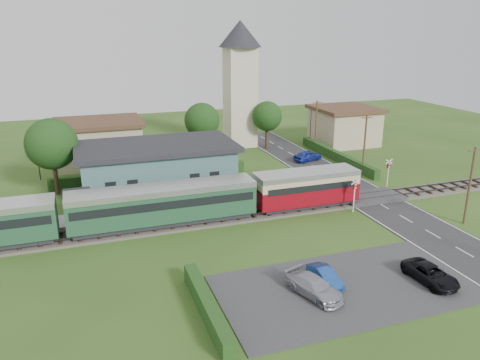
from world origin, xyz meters
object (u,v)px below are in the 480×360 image
object	(u,v)px
car_park_silver	(314,287)
pedestrian_near	(228,190)
church_tower	(240,75)
house_east	(344,125)
house_west	(99,142)
equipment_hut	(78,205)
car_park_dark	(430,274)
pedestrian_far	(120,204)
train	(126,208)
car_park_blue	(325,276)
crossing_signal_far	(388,169)
crossing_signal_near	(355,191)
station_building	(157,168)
car_on_road	(308,156)

from	to	relation	value
car_park_silver	pedestrian_near	xyz separation A→B (m)	(-0.12, 17.80, 0.73)
church_tower	house_east	world-z (taller)	church_tower
house_west	pedestrian_near	distance (m)	22.31
equipment_hut	car_park_silver	world-z (taller)	equipment_hut
house_west	car_park_dark	distance (m)	42.92
church_tower	pedestrian_far	world-z (taller)	church_tower
car_park_dark	pedestrian_far	size ratio (longest dim) A/B	2.55
train	pedestrian_far	distance (m)	3.61
car_park_blue	train	bearing A→B (deg)	128.36
car_park_blue	car_park_dark	xyz separation A→B (m)	(6.85, -2.21, 0.06)
car_park_blue	pedestrian_near	bearing A→B (deg)	91.89
pedestrian_near	crossing_signal_far	bearing A→B (deg)	-160.76
equipment_hut	pedestrian_near	bearing A→B (deg)	1.67
crossing_signal_near	car_park_dark	size ratio (longest dim) A/B	0.78
station_building	pedestrian_near	size ratio (longest dim) A/B	8.21
equipment_hut	station_building	bearing A→B (deg)	35.92
station_building	house_west	bearing A→B (deg)	109.65
house_east	crossing_signal_near	distance (m)	27.95
house_east	car_park_dark	distance (m)	40.48
church_tower	house_west	bearing A→B (deg)	-171.47
station_building	church_tower	xyz separation A→B (m)	(15.00, 17.01, 7.53)
car_park_dark	church_tower	bearing A→B (deg)	85.99
train	crossing_signal_near	size ratio (longest dim) A/B	13.18
train	crossing_signal_far	xyz separation A→B (m)	(27.78, 2.39, -0.04)
train	car_park_blue	world-z (taller)	train
train	house_west	size ratio (longest dim) A/B	4.00
house_west	pedestrian_far	xyz separation A→B (m)	(0.58, -19.52, -1.52)
house_east	pedestrian_far	bearing A→B (deg)	-151.72
car_on_road	station_building	bearing A→B (deg)	87.42
station_building	church_tower	bearing A→B (deg)	48.59
house_east	crossing_signal_far	xyz separation A→B (m)	(-6.40, -19.61, -0.66)
car_park_dark	equipment_hut	bearing A→B (deg)	137.34
church_tower	crossing_signal_near	world-z (taller)	church_tower
pedestrian_far	pedestrian_near	bearing A→B (deg)	-77.94
house_west	crossing_signal_near	xyz separation A→B (m)	(21.40, -25.41, -0.65)
station_building	car_park_blue	size ratio (longest dim) A/B	5.02
car_park_silver	car_park_dark	distance (m)	8.34
equipment_hut	train	distance (m)	5.01
crossing_signal_far	car_park_blue	size ratio (longest dim) A/B	1.03
pedestrian_far	station_building	bearing A→B (deg)	-27.33
house_east	car_on_road	bearing A→B (deg)	-143.50
train	crossing_signal_far	world-z (taller)	train
house_west	car_park_blue	bearing A→B (deg)	-70.90
car_on_road	pedestrian_far	size ratio (longest dim) A/B	2.47
crossing_signal_near	pedestrian_near	bearing A→B (deg)	150.12
car_park_blue	pedestrian_near	size ratio (longest dim) A/B	1.64
house_west	car_on_road	size ratio (longest dim) A/B	2.67
house_east	car_park_silver	bearing A→B (deg)	-123.48
station_building	house_west	world-z (taller)	house_west
train	car_park_dark	size ratio (longest dim) A/B	10.33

